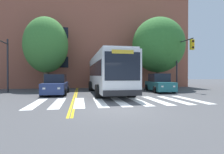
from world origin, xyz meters
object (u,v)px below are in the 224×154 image
at_px(car_teal_far_lane, 159,84).
at_px(street_tree_curbside_large, 158,45).
at_px(car_navy_near_lane, 56,85).
at_px(street_tree_curbside_small, 46,45).
at_px(traffic_light_near_corner, 183,55).
at_px(city_bus, 108,73).
at_px(traffic_light_far_corner, 0,54).
at_px(car_silver_behind_bus, 104,81).

distance_m(car_teal_far_lane, street_tree_curbside_large, 5.96).
xyz_separation_m(car_navy_near_lane, street_tree_curbside_large, (11.55, 4.26, 4.58)).
xyz_separation_m(street_tree_curbside_large, street_tree_curbside_small, (-13.26, 0.63, -0.29)).
bearing_deg(traffic_light_near_corner, city_bus, -173.16).
height_order(city_bus, car_navy_near_lane, city_bus).
height_order(car_navy_near_lane, car_teal_far_lane, car_teal_far_lane).
bearing_deg(traffic_light_far_corner, car_navy_near_lane, -10.42).
bearing_deg(traffic_light_near_corner, car_navy_near_lane, -175.29).
xyz_separation_m(car_navy_near_lane, traffic_light_near_corner, (12.85, 1.06, 3.02)).
bearing_deg(traffic_light_near_corner, street_tree_curbside_small, 165.27).
bearing_deg(city_bus, car_silver_behind_bus, 84.58).
height_order(traffic_light_far_corner, street_tree_curbside_large, street_tree_curbside_large).
height_order(car_teal_far_lane, traffic_light_far_corner, traffic_light_far_corner).
height_order(city_bus, traffic_light_near_corner, traffic_light_near_corner).
height_order(car_navy_near_lane, street_tree_curbside_small, street_tree_curbside_small).
xyz_separation_m(city_bus, traffic_light_far_corner, (-9.45, 0.82, 1.62)).
bearing_deg(car_navy_near_lane, car_silver_behind_bus, 60.89).
height_order(car_teal_far_lane, street_tree_curbside_large, street_tree_curbside_large).
distance_m(traffic_light_far_corner, street_tree_curbside_large, 16.84).
bearing_deg(car_navy_near_lane, traffic_light_far_corner, 169.58).
height_order(car_teal_far_lane, street_tree_curbside_small, street_tree_curbside_small).
relative_size(city_bus, car_navy_near_lane, 2.38).
relative_size(car_silver_behind_bus, street_tree_curbside_small, 0.58).
distance_m(car_navy_near_lane, traffic_light_near_corner, 13.24).
relative_size(car_navy_near_lane, car_silver_behind_bus, 0.97).
relative_size(street_tree_curbside_large, street_tree_curbside_small, 1.08).
bearing_deg(car_silver_behind_bus, city_bus, -95.42).
height_order(car_navy_near_lane, car_silver_behind_bus, car_navy_near_lane).
distance_m(car_navy_near_lane, street_tree_curbside_small, 6.73).
bearing_deg(car_silver_behind_bus, car_navy_near_lane, -119.11).
bearing_deg(car_navy_near_lane, street_tree_curbside_large, 20.23).
relative_size(traffic_light_near_corner, street_tree_curbside_large, 0.65).
xyz_separation_m(traffic_light_far_corner, street_tree_curbside_large, (16.40, 3.36, 1.88)).
height_order(city_bus, car_silver_behind_bus, city_bus).
relative_size(city_bus, street_tree_curbside_small, 1.33).
bearing_deg(city_bus, car_teal_far_lane, 6.94).
distance_m(traffic_light_near_corner, street_tree_curbside_large, 3.79).
relative_size(car_navy_near_lane, street_tree_curbside_large, 0.52).
bearing_deg(car_teal_far_lane, traffic_light_near_corner, 6.64).
bearing_deg(traffic_light_far_corner, street_tree_curbside_large, 11.59).
relative_size(car_silver_behind_bus, traffic_light_far_corner, 0.92).
bearing_deg(car_teal_far_lane, city_bus, -173.06).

